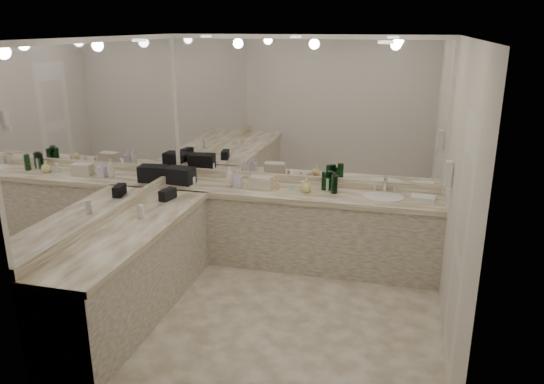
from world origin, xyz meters
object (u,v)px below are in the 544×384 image
(sink, at_px, (383,198))
(cream_cosmetic_case, at_px, (261,183))
(hand_towel, at_px, (423,198))
(soap_bottle_a, at_px, (229,177))
(soap_bottle_c, at_px, (306,186))
(wall_phone, at_px, (448,173))
(soap_bottle_b, at_px, (238,179))
(black_toiletry_bag, at_px, (180,176))

(sink, relative_size, cream_cosmetic_case, 1.76)
(hand_towel, height_order, soap_bottle_a, soap_bottle_a)
(cream_cosmetic_case, distance_m, soap_bottle_c, 0.52)
(sink, distance_m, wall_phone, 0.91)
(cream_cosmetic_case, xyz_separation_m, soap_bottle_b, (-0.28, -0.00, 0.03))
(cream_cosmetic_case, relative_size, soap_bottle_b, 1.24)
(sink, relative_size, wall_phone, 1.83)
(cream_cosmetic_case, bearing_deg, hand_towel, 8.16)
(soap_bottle_a, distance_m, soap_bottle_c, 0.91)
(black_toiletry_bag, bearing_deg, soap_bottle_b, 1.96)
(black_toiletry_bag, distance_m, soap_bottle_a, 0.60)
(soap_bottle_a, height_order, soap_bottle_c, soap_bottle_a)
(black_toiletry_bag, bearing_deg, wall_phone, -8.43)
(soap_bottle_c, bearing_deg, soap_bottle_a, 178.53)
(black_toiletry_bag, bearing_deg, sink, 1.44)
(hand_towel, bearing_deg, soap_bottle_c, -177.66)
(soap_bottle_a, xyz_separation_m, soap_bottle_c, (0.91, -0.02, -0.03))
(sink, relative_size, black_toiletry_bag, 1.33)
(hand_towel, bearing_deg, soap_bottle_a, -179.25)
(wall_phone, height_order, soap_bottle_a, wall_phone)
(wall_phone, xyz_separation_m, soap_bottle_c, (-1.46, 0.47, -0.37))
(wall_phone, xyz_separation_m, soap_bottle_b, (-2.26, 0.46, -0.35))
(sink, height_order, hand_towel, hand_towel)
(cream_cosmetic_case, xyz_separation_m, soap_bottle_c, (0.52, 0.00, 0.01))
(hand_towel, bearing_deg, wall_phone, -70.39)
(black_toiletry_bag, distance_m, soap_bottle_b, 0.71)
(wall_phone, height_order, black_toiletry_bag, wall_phone)
(wall_phone, relative_size, black_toiletry_bag, 0.72)
(soap_bottle_a, bearing_deg, cream_cosmetic_case, -3.66)
(soap_bottle_c, bearing_deg, hand_towel, 2.34)
(hand_towel, height_order, soap_bottle_c, soap_bottle_c)
(hand_towel, xyz_separation_m, soap_bottle_b, (-2.08, -0.06, 0.08))
(wall_phone, bearing_deg, soap_bottle_a, 168.25)
(wall_phone, relative_size, soap_bottle_b, 1.19)
(black_toiletry_bag, height_order, soap_bottle_b, soap_bottle_b)
(sink, height_order, soap_bottle_a, soap_bottle_a)
(black_toiletry_bag, xyz_separation_m, cream_cosmetic_case, (0.99, 0.03, -0.02))
(wall_phone, distance_m, soap_bottle_c, 1.58)
(sink, relative_size, soap_bottle_a, 1.95)
(soap_bottle_c, bearing_deg, wall_phone, -17.83)
(soap_bottle_c, bearing_deg, black_toiletry_bag, -178.88)
(sink, relative_size, soap_bottle_c, 2.80)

